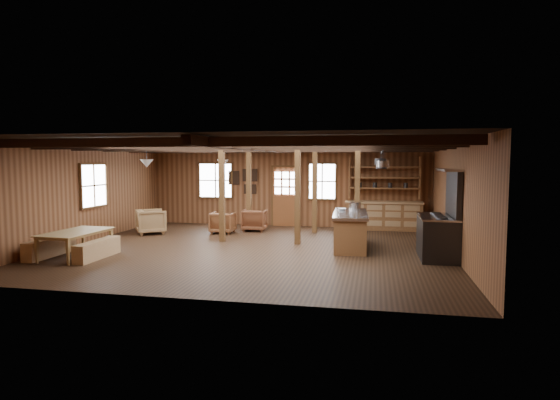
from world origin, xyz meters
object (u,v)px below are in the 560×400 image
commercial_range (440,230)px  kitchen_island (350,230)px  armchair_b (254,220)px  dining_table (77,244)px  armchair_c (151,221)px  armchair_a (223,223)px

commercial_range → kitchen_island: bearing=155.0°
kitchen_island → armchair_b: bearing=141.8°
dining_table → armchair_c: bearing=1.9°
armchair_b → armchair_c: 3.31m
armchair_a → kitchen_island: bearing=156.6°
dining_table → armchair_a: (2.24, 4.28, 0.02)m
commercial_range → armchair_c: commercial_range is taller
kitchen_island → armchair_b: (-3.27, 2.32, -0.12)m
commercial_range → armchair_a: size_ratio=2.86×
commercial_range → armchair_b: size_ratio=2.73×
dining_table → armchair_c: size_ratio=2.08×
commercial_range → armchair_c: bearing=166.2°
commercial_range → armchair_b: (-5.44, 3.34, -0.32)m
armchair_b → dining_table: bearing=54.4°
commercial_range → armchair_c: (-8.51, 2.09, -0.28)m
kitchen_island → dining_table: 6.90m
armchair_b → armchair_a: bearing=34.8°
armchair_a → armchair_b: 1.11m
kitchen_island → commercial_range: (2.17, -1.01, 0.20)m
kitchen_island → dining_table: kitchen_island is taller
armchair_a → armchair_b: (0.87, 0.69, 0.02)m
kitchen_island → armchair_a: 4.45m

